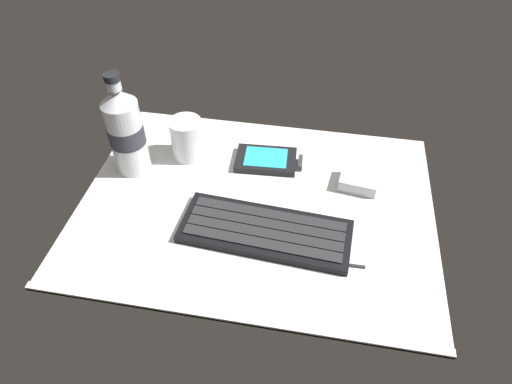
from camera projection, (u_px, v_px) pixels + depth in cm
name	position (u px, v px, depth cm)	size (l,w,h in cm)	color
ground_plane	(256.00, 208.00, 81.42)	(64.00, 48.00, 2.80)	silver
keyboard	(265.00, 231.00, 75.23)	(29.67, 12.93, 1.70)	black
handheld_device	(269.00, 160.00, 88.27)	(13.11, 8.28, 1.50)	black
juice_cup	(187.00, 140.00, 87.73)	(6.40, 6.40, 8.50)	silver
water_bottle	(126.00, 131.00, 81.53)	(6.73, 6.73, 20.80)	silver
charger_block	(359.00, 181.00, 83.40)	(7.00, 5.60, 2.40)	silver
stylus_pen	(336.00, 262.00, 71.18)	(0.70, 0.70, 9.50)	#26262B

